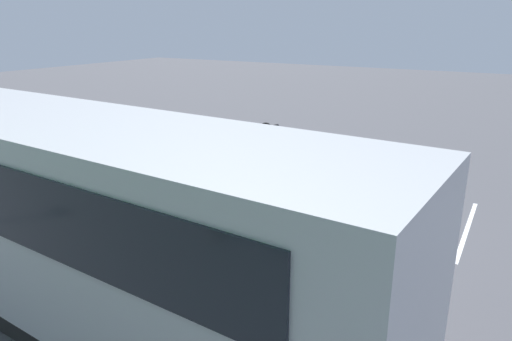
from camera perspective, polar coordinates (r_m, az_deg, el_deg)
name	(u,v)px	position (r m, az deg, el deg)	size (l,w,h in m)	color
ground_plane	(298,219)	(11.62, 5.14, -5.82)	(80.00, 80.00, 0.00)	#4C4C51
tour_bus	(93,224)	(7.66, -19.13, -6.12)	(10.03, 3.08, 3.25)	#B7BABF
spectator_far_left	(314,227)	(8.80, 7.06, -6.82)	(0.58, 0.36, 1.66)	#473823
spectator_left	(268,211)	(9.40, 1.51, -4.88)	(0.58, 0.35, 1.70)	black
spectator_centre	(222,199)	(9.89, -4.13, -3.50)	(0.58, 0.38, 1.76)	black
spectator_right	(170,191)	(10.47, -10.40, -2.48)	(0.58, 0.34, 1.77)	#473823
spectator_far_right	(147,183)	(11.24, -13.09, -1.46)	(0.58, 0.36, 1.72)	black
parked_motorcycle_silver	(102,213)	(11.21, -18.11, -4.88)	(2.05, 0.58, 0.99)	black
stunt_motorcycle	(284,146)	(14.23, 3.46, 2.98)	(1.96, 0.78, 1.76)	black
bay_line_b	(467,230)	(12.02, 24.14, -6.53)	(0.15, 3.74, 0.01)	white
bay_line_c	(355,207)	(12.50, 11.89, -4.39)	(0.16, 4.43, 0.01)	white
bay_line_d	(265,190)	(13.51, 1.06, -2.32)	(0.16, 4.17, 0.01)	white
bay_line_e	(190,175)	(14.94, -7.95, -0.52)	(0.17, 4.60, 0.01)	white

